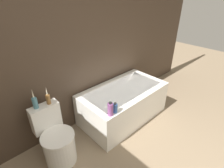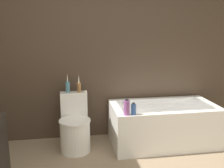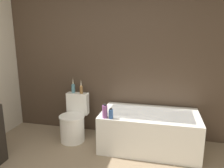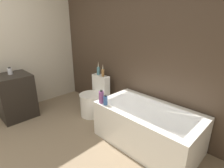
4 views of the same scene
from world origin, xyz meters
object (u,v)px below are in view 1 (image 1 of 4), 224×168
at_px(toilet, 57,141).
at_px(shampoo_bottle_short, 115,108).
at_px(bathtub, 123,103).
at_px(vase_gold, 35,102).
at_px(vase_silver, 48,98).
at_px(shampoo_bottle_tall, 110,109).

xyz_separation_m(toilet, shampoo_bottle_short, (0.72, -0.34, 0.34)).
height_order(bathtub, toilet, toilet).
relative_size(bathtub, vase_gold, 5.48).
height_order(vase_silver, shampoo_bottle_short, vase_silver).
relative_size(toilet, vase_silver, 3.10).
xyz_separation_m(vase_silver, shampoo_bottle_tall, (0.56, -0.54, -0.16)).
bearing_deg(shampoo_bottle_short, vase_silver, 140.29).
bearing_deg(shampoo_bottle_short, toilet, 155.08).
distance_m(bathtub, vase_silver, 1.30).
distance_m(vase_silver, shampoo_bottle_short, 0.86).
bearing_deg(shampoo_bottle_tall, toilet, 151.99).
relative_size(bathtub, toilet, 1.95).
xyz_separation_m(vase_silver, shampoo_bottle_short, (0.64, -0.53, -0.19)).
distance_m(bathtub, shampoo_bottle_tall, 0.79).
distance_m(vase_silver, shampoo_bottle_tall, 0.79).
xyz_separation_m(vase_gold, shampoo_bottle_short, (0.80, -0.56, -0.20)).
relative_size(bathtub, shampoo_bottle_tall, 7.20).
xyz_separation_m(vase_gold, vase_silver, (0.15, -0.02, -0.01)).
xyz_separation_m(shampoo_bottle_tall, shampoo_bottle_short, (0.09, 0.00, -0.03)).
height_order(bathtub, shampoo_bottle_short, shampoo_bottle_short).
bearing_deg(bathtub, vase_silver, 170.32).
distance_m(bathtub, shampoo_bottle_short, 0.71).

